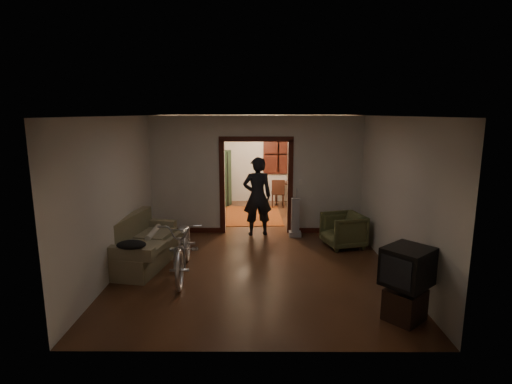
{
  "coord_description": "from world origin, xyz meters",
  "views": [
    {
      "loc": [
        0.04,
        -8.63,
        2.85
      ],
      "look_at": [
        0.0,
        -0.3,
        1.2
      ],
      "focal_mm": 28.0,
      "sensor_mm": 36.0,
      "label": 1
    }
  ],
  "objects_px": {
    "locker": "(216,178)",
    "person": "(257,196)",
    "desk": "(289,193)",
    "armchair": "(343,230)",
    "sofa": "(144,241)",
    "bicycle": "(184,246)"
  },
  "relations": [
    {
      "from": "bicycle",
      "to": "locker",
      "type": "bearing_deg",
      "value": 85.1
    },
    {
      "from": "locker",
      "to": "desk",
      "type": "relative_size",
      "value": 1.88
    },
    {
      "from": "bicycle",
      "to": "person",
      "type": "xyz_separation_m",
      "value": [
        1.3,
        2.38,
        0.4
      ]
    },
    {
      "from": "sofa",
      "to": "desk",
      "type": "relative_size",
      "value": 2.14
    },
    {
      "from": "person",
      "to": "armchair",
      "type": "bearing_deg",
      "value": 145.3
    },
    {
      "from": "locker",
      "to": "desk",
      "type": "distance_m",
      "value": 2.39
    },
    {
      "from": "armchair",
      "to": "person",
      "type": "xyz_separation_m",
      "value": [
        -1.86,
        0.85,
        0.56
      ]
    },
    {
      "from": "bicycle",
      "to": "person",
      "type": "height_order",
      "value": "person"
    },
    {
      "from": "sofa",
      "to": "bicycle",
      "type": "bearing_deg",
      "value": -21.36
    },
    {
      "from": "bicycle",
      "to": "desk",
      "type": "bearing_deg",
      "value": 63.18
    },
    {
      "from": "sofa",
      "to": "bicycle",
      "type": "relative_size",
      "value": 0.96
    },
    {
      "from": "sofa",
      "to": "locker",
      "type": "height_order",
      "value": "locker"
    },
    {
      "from": "armchair",
      "to": "locker",
      "type": "distance_m",
      "value": 5.12
    },
    {
      "from": "bicycle",
      "to": "armchair",
      "type": "xyz_separation_m",
      "value": [
        3.16,
        1.52,
        -0.17
      ]
    },
    {
      "from": "bicycle",
      "to": "locker",
      "type": "xyz_separation_m",
      "value": [
        -0.0,
        5.52,
        0.33
      ]
    },
    {
      "from": "armchair",
      "to": "sofa",
      "type": "bearing_deg",
      "value": -90.66
    },
    {
      "from": "locker",
      "to": "person",
      "type": "bearing_deg",
      "value": -47.59
    },
    {
      "from": "armchair",
      "to": "bicycle",
      "type": "bearing_deg",
      "value": -78.83
    },
    {
      "from": "sofa",
      "to": "person",
      "type": "xyz_separation_m",
      "value": [
        2.16,
        1.85,
        0.48
      ]
    },
    {
      "from": "locker",
      "to": "armchair",
      "type": "bearing_deg",
      "value": -31.77
    },
    {
      "from": "bicycle",
      "to": "desk",
      "type": "xyz_separation_m",
      "value": [
        2.32,
        5.76,
        -0.2
      ]
    },
    {
      "from": "person",
      "to": "locker",
      "type": "xyz_separation_m",
      "value": [
        -1.3,
        3.14,
        -0.07
      ]
    }
  ]
}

